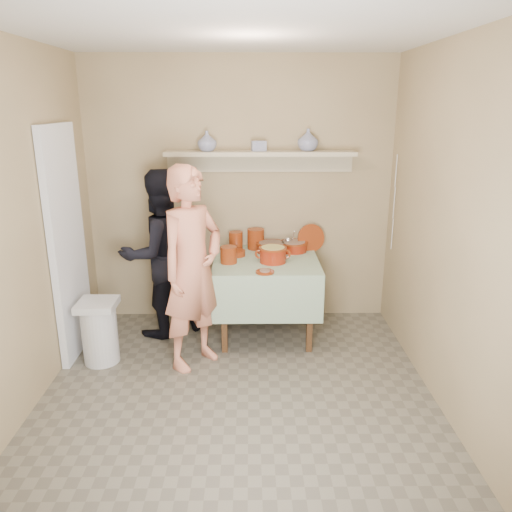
{
  "coord_description": "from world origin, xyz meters",
  "views": [
    {
      "loc": [
        0.1,
        -3.17,
        2.15
      ],
      "look_at": [
        0.15,
        0.75,
        0.95
      ],
      "focal_mm": 35.0,
      "sensor_mm": 36.0,
      "label": 1
    }
  ],
  "objects_px": {
    "person_helper": "(160,254)",
    "trash_bin": "(100,331)",
    "person_cook": "(192,269)",
    "serving_table": "(266,271)",
    "cazuela_rice": "(273,253)"
  },
  "relations": [
    {
      "from": "cazuela_rice",
      "to": "trash_bin",
      "type": "xyz_separation_m",
      "value": [
        -1.5,
        -0.44,
        -0.56
      ]
    },
    {
      "from": "person_helper",
      "to": "serving_table",
      "type": "height_order",
      "value": "person_helper"
    },
    {
      "from": "serving_table",
      "to": "trash_bin",
      "type": "xyz_separation_m",
      "value": [
        -1.44,
        -0.54,
        -0.36
      ]
    },
    {
      "from": "person_cook",
      "to": "cazuela_rice",
      "type": "bearing_deg",
      "value": -15.34
    },
    {
      "from": "person_cook",
      "to": "cazuela_rice",
      "type": "relative_size",
      "value": 5.16
    },
    {
      "from": "person_cook",
      "to": "serving_table",
      "type": "bearing_deg",
      "value": -7.02
    },
    {
      "from": "person_cook",
      "to": "cazuela_rice",
      "type": "height_order",
      "value": "person_cook"
    },
    {
      "from": "person_helper",
      "to": "trash_bin",
      "type": "relative_size",
      "value": 2.84
    },
    {
      "from": "person_helper",
      "to": "trash_bin",
      "type": "height_order",
      "value": "person_helper"
    },
    {
      "from": "person_helper",
      "to": "serving_table",
      "type": "relative_size",
      "value": 1.64
    },
    {
      "from": "cazuela_rice",
      "to": "person_helper",
      "type": "bearing_deg",
      "value": 171.84
    },
    {
      "from": "person_cook",
      "to": "trash_bin",
      "type": "bearing_deg",
      "value": 129.16
    },
    {
      "from": "person_cook",
      "to": "serving_table",
      "type": "distance_m",
      "value": 0.87
    },
    {
      "from": "cazuela_rice",
      "to": "trash_bin",
      "type": "height_order",
      "value": "cazuela_rice"
    },
    {
      "from": "person_cook",
      "to": "trash_bin",
      "type": "xyz_separation_m",
      "value": [
        -0.82,
        0.02,
        -0.57
      ]
    }
  ]
}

